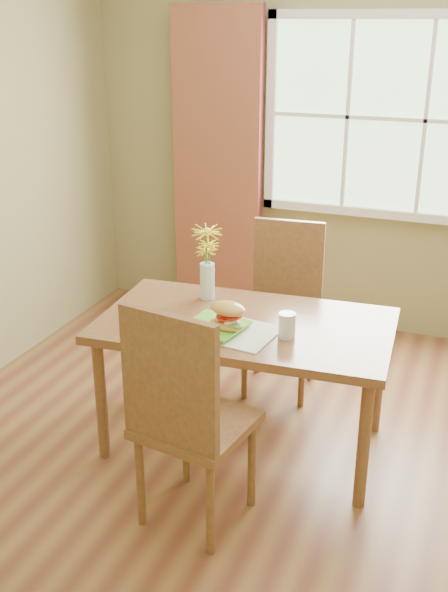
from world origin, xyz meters
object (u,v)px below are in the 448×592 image
dining_table (245,335)px  chair_far (284,299)px  croissant_sandwich (228,316)px  flower_vase (207,255)px  chair_near (184,412)px  water_glass (287,326)px

dining_table → chair_far: bearing=86.7°
croissant_sandwich → chair_far: bearing=99.2°
chair_far → flower_vase: 0.69m
chair_far → croissant_sandwich: (-0.03, -0.86, 0.24)m
flower_vase → chair_far: bearing=59.7°
chair_near → flower_vase: flower_vase is taller
chair_near → chair_far: chair_near is taller
dining_table → water_glass: bearing=-25.9°
dining_table → water_glass: (0.24, -0.10, 0.13)m
dining_table → flower_vase: (-0.29, 0.22, 0.32)m
chair_far → croissant_sandwich: chair_far is taller
croissant_sandwich → flower_vase: 0.48m
croissant_sandwich → flower_vase: size_ratio=0.51×
chair_near → flower_vase: (-0.28, 0.93, 0.36)m
dining_table → chair_far: chair_far is taller
dining_table → flower_vase: flower_vase is taller
dining_table → flower_vase: size_ratio=3.73×
chair_near → chair_far: bearing=98.9°
dining_table → chair_near: size_ratio=1.40×
dining_table → water_glass: size_ratio=12.31×
chair_far → croissant_sandwich: size_ratio=4.92×
chair_far → water_glass: 0.87m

